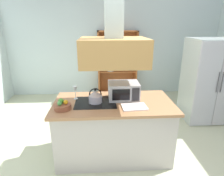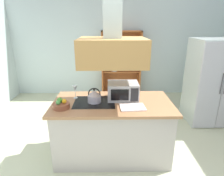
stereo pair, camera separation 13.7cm
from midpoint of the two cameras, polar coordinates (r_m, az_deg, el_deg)
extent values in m
plane|color=beige|center=(3.19, 5.35, -20.27)|extent=(7.80, 7.80, 0.00)
cube|color=silver|center=(5.50, 2.48, 12.09)|extent=(6.00, 0.12, 2.70)
cube|color=#BAB2AB|center=(3.03, 1.43, -12.44)|extent=(1.69, 0.85, 0.86)
cube|color=#A8754D|center=(2.83, 1.50, -4.63)|extent=(1.77, 0.93, 0.04)
cube|color=black|center=(2.82, -3.89, -4.26)|extent=(0.60, 0.48, 0.00)
cube|color=#B88647|center=(2.61, 1.65, 10.85)|extent=(0.90, 0.70, 0.36)
cube|color=#AEBFB7|center=(2.60, 1.79, 24.48)|extent=(0.24, 0.24, 0.88)
cube|color=#B1BEB8|center=(4.44, 28.59, 1.64)|extent=(0.90, 0.72, 1.73)
cube|color=#BBBBC2|center=(4.02, 28.29, 0.05)|extent=(0.44, 0.03, 1.69)
cylinder|color=#4C4C51|center=(4.06, 30.95, 1.08)|extent=(0.02, 0.02, 0.40)
cube|color=#9A5227|center=(5.31, -2.15, 7.02)|extent=(0.04, 0.40, 1.82)
cube|color=#9A5227|center=(5.38, 9.01, 6.97)|extent=(0.04, 0.40, 1.82)
cube|color=#9A5227|center=(5.21, 3.68, 16.70)|extent=(1.07, 0.40, 0.03)
cube|color=#9A5227|center=(5.57, 3.30, -1.76)|extent=(1.07, 0.40, 0.08)
cube|color=#9A5227|center=(5.50, 3.33, 7.44)|extent=(1.07, 0.02, 1.82)
cube|color=#9A5227|center=(5.36, 3.43, 5.13)|extent=(0.99, 0.36, 0.02)
cube|color=#9A5227|center=(5.27, 3.53, 9.93)|extent=(0.99, 0.36, 0.02)
cylinder|color=beige|center=(5.29, 1.38, 5.39)|extent=(0.18, 0.18, 0.05)
cylinder|color=beige|center=(5.28, 1.39, 5.86)|extent=(0.17, 0.17, 0.05)
cylinder|color=silver|center=(5.23, 5.01, 10.63)|extent=(0.01, 0.01, 0.12)
cone|color=silver|center=(5.22, 5.05, 11.71)|extent=(0.07, 0.07, 0.08)
cylinder|color=silver|center=(5.25, 6.91, 10.59)|extent=(0.01, 0.01, 0.12)
cone|color=silver|center=(5.24, 6.96, 11.68)|extent=(0.07, 0.07, 0.08)
cylinder|color=#BAB5C5|center=(2.80, -3.92, -3.21)|extent=(0.20, 0.20, 0.11)
cone|color=#BFB7C0|center=(2.77, -3.96, -1.51)|extent=(0.19, 0.19, 0.07)
sphere|color=black|center=(2.75, -3.98, -0.55)|extent=(0.03, 0.03, 0.03)
torus|color=black|center=(2.77, -3.95, -1.80)|extent=(0.18, 0.02, 0.18)
cube|color=white|center=(2.65, 7.68, -5.76)|extent=(0.36, 0.26, 0.02)
cube|color=#B7BABF|center=(2.90, 4.63, -0.87)|extent=(0.46, 0.34, 0.26)
cube|color=black|center=(2.73, 3.81, -2.12)|extent=(0.26, 0.01, 0.17)
cube|color=#262628|center=(2.76, 8.20, -2.08)|extent=(0.11, 0.01, 0.20)
cylinder|color=silver|center=(3.00, -9.64, -2.98)|extent=(0.06, 0.06, 0.01)
cylinder|color=silver|center=(2.98, -9.70, -1.95)|extent=(0.01, 0.01, 0.11)
cone|color=silver|center=(2.95, -9.81, -0.13)|extent=(0.08, 0.08, 0.09)
cylinder|color=brown|center=(2.69, -13.62, -5.20)|extent=(0.23, 0.23, 0.07)
sphere|color=#F5A61B|center=(2.66, -12.73, -3.91)|extent=(0.06, 0.06, 0.06)
sphere|color=#4A9B35|center=(2.71, -14.03, -3.58)|extent=(0.08, 0.08, 0.08)
sphere|color=#4FA24B|center=(2.64, -14.47, -4.24)|extent=(0.06, 0.06, 0.06)
camera|label=1|loc=(0.07, -88.74, 0.44)|focal=30.41mm
camera|label=2|loc=(0.07, 91.26, -0.44)|focal=30.41mm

